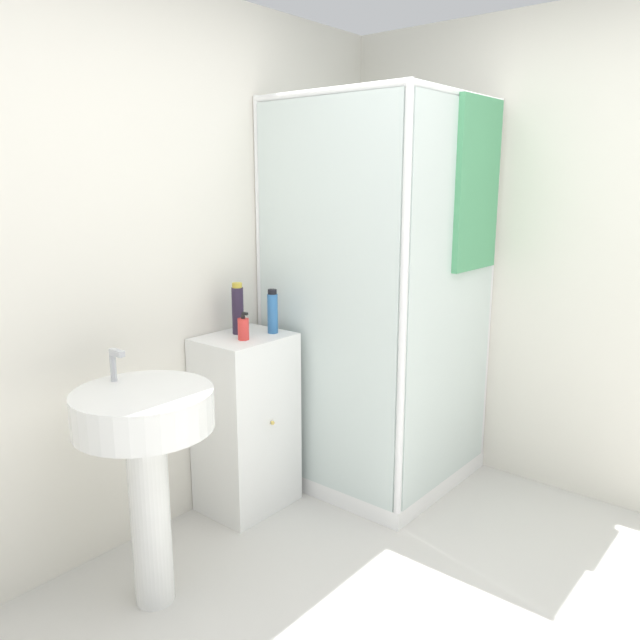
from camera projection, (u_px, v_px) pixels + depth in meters
wall_back at (132, 273)px, 2.77m from camera, size 6.40×0.06×2.50m
shower_enclosure at (385, 380)px, 3.41m from camera, size 0.93×0.96×2.07m
vanity_cabinet at (246, 422)px, 3.16m from camera, size 0.45×0.37×0.90m
sink at (146, 442)px, 2.37m from camera, size 0.53×0.53×1.02m
soap_dispenser at (243, 329)px, 2.98m from camera, size 0.05×0.06×0.14m
shampoo_bottle_tall_black at (238, 309)px, 3.09m from camera, size 0.06×0.06×0.26m
shampoo_bottle_blue at (273, 312)px, 3.11m from camera, size 0.05×0.05×0.22m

